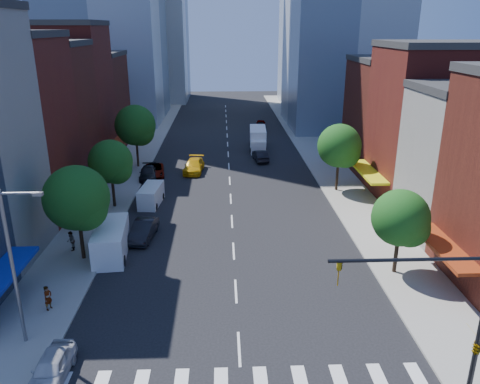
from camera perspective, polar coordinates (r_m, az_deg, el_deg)
The scene contains 27 objects.
ground at distance 27.30m, azimuth -0.11°, elevation -18.58°, with size 220.00×220.00×0.00m, color black.
sidewalk_left at distance 64.80m, azimuth -12.57°, elevation 4.02°, with size 5.00×120.00×0.15m, color gray.
sidewalk_right at distance 65.09m, azimuth 9.68°, elevation 4.28°, with size 5.00×120.00×0.15m, color gray.
bldg_left_3 at distance 55.18m, azimuth -23.91°, elevation 8.09°, with size 12.00×8.00×15.00m, color #541D15.
bldg_left_4 at distance 62.91m, azimuth -21.30°, elevation 10.57°, with size 12.00×9.00×17.00m, color maroon.
bldg_left_5 at distance 72.15m, azimuth -18.76°, elevation 10.23°, with size 12.00×10.00×13.00m, color #541D15.
bldg_right_2 at distance 51.28m, azimuth 23.18°, elevation 7.43°, with size 12.00×10.00×15.00m, color maroon.
bldg_right_3 at distance 60.49m, azimuth 19.16°, elevation 8.58°, with size 12.00×10.00×13.00m, color #541D15.
traffic_signal at distance 23.74m, azimuth 26.02°, elevation -15.01°, with size 7.24×2.24×8.00m.
streetlight at distance 27.58m, azimuth -25.75°, elevation -7.37°, with size 2.25×0.25×9.00m.
tree_left_near at distance 36.13m, azimuth -19.08°, elevation -0.98°, with size 4.80×4.80×7.30m.
tree_left_mid at distance 46.34m, azimuth -15.33°, elevation 3.38°, with size 4.20×4.20×6.65m.
tree_left_far at distance 59.52m, azimuth -12.50°, elevation 7.75°, with size 5.00×5.00×7.75m.
tree_right_near at distance 34.33m, azimuth 19.23°, elevation -3.27°, with size 4.00×4.00×6.20m.
tree_right_far at distance 50.45m, azimuth 12.19°, elevation 5.32°, with size 4.60×4.60×7.20m.
parked_car_front at distance 26.77m, azimuth -22.01°, elevation -19.29°, with size 1.61×4.00×1.36m, color #B8B9BD.
parked_car_second at distance 40.12m, azimuth -11.69°, elevation -4.56°, with size 1.61×4.63×1.53m, color black.
parked_car_third at distance 56.76m, azimuth -10.39°, elevation 2.61°, with size 2.21×4.80×1.33m, color #999999.
parked_car_rear at distance 55.76m, azimuth -11.11°, elevation 2.28°, with size 1.94×4.78×1.39m, color black.
cargo_van_near at distance 37.58m, azimuth -15.47°, elevation -5.85°, with size 2.81×5.89×2.43m.
cargo_van_far at distance 47.48m, azimuth -10.82°, elevation -0.44°, with size 2.20×4.58×1.89m.
taxi at distance 57.58m, azimuth -5.64°, elevation 3.19°, with size 2.17×5.34×1.55m, color #DFA60B.
traffic_car_oncoming at distance 62.23m, azimuth 2.50°, elevation 4.46°, with size 1.53×4.40×1.45m, color black.
traffic_car_far at distance 83.83m, azimuth 2.55°, elevation 8.36°, with size 1.64×4.08×1.39m, color #999999.
box_truck at distance 68.17m, azimuth 2.19°, elevation 6.40°, with size 2.62×7.58×3.01m.
pedestrian_near at distance 32.06m, azimuth -22.37°, elevation -11.84°, with size 0.58×0.38×1.60m, color #999999.
pedestrian_far at distance 39.28m, azimuth -19.92°, elevation -5.63°, with size 0.77×0.60×1.58m, color #999999.
Camera 1 is at (-0.77, -21.48, 16.83)m, focal length 35.00 mm.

